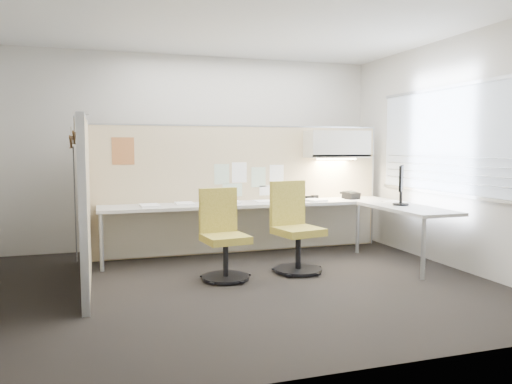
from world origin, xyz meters
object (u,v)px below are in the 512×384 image
object	(u,v)px
desk	(279,212)
monitor	(401,182)
chair_right	(295,230)
phone	(351,195)
chair_left	(223,238)

from	to	relation	value
desk	monitor	size ratio (longest dim) A/B	7.91
chair_right	phone	world-z (taller)	chair_right
phone	chair_right	bearing A→B (deg)	-162.99
chair_right	phone	xyz separation A→B (m)	(1.24, 0.93, 0.29)
desk	chair_left	distance (m)	1.31
chair_left	monitor	world-z (taller)	monitor
chair_left	phone	size ratio (longest dim) A/B	3.79
desk	monitor	distance (m)	1.62
phone	chair_left	bearing A→B (deg)	-174.65
monitor	phone	world-z (taller)	monitor
monitor	phone	xyz separation A→B (m)	(-0.23, 0.89, -0.24)
monitor	phone	bearing A→B (deg)	51.29
desk	chair_right	bearing A→B (deg)	-97.08
desk	chair_left	size ratio (longest dim) A/B	4.02
desk	chair_left	bearing A→B (deg)	-139.04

